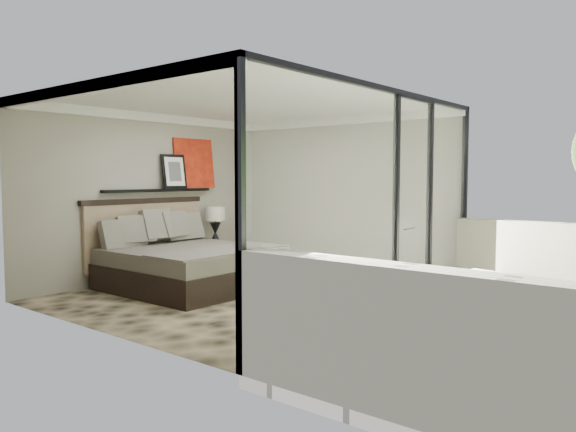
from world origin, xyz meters
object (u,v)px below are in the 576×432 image
Objects in this scene: bed at (187,263)px; table_lamp at (215,220)px; nightstand at (216,258)px; lounger at (468,313)px.

bed is 1.64m from table_lamp.
nightstand is at bearing 119.75° from bed.
table_lamp reaches higher than lounger.
bed reaches higher than nightstand.
table_lamp is 0.42× the size of lounger.
lounger is (5.15, -0.96, -0.05)m from nightstand.
bed is 1.48× the size of lounger.
table_lamp is (-0.76, 1.34, 0.57)m from bed.
bed is at bearing -70.10° from nightstand.
bed is 1.61m from nightstand.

